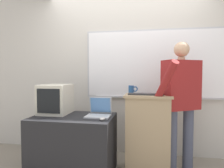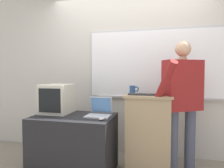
% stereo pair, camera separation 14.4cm
% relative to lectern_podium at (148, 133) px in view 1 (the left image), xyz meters
% --- Properties ---
extents(back_wall, '(6.40, 0.17, 2.93)m').
position_rel_lectern_podium_xyz_m(back_wall, '(-0.33, 0.65, 0.96)').
color(back_wall, beige).
rests_on(back_wall, ground_plane).
extents(lectern_podium, '(0.59, 0.42, 1.01)m').
position_rel_lectern_podium_xyz_m(lectern_podium, '(0.00, 0.00, 0.00)').
color(lectern_podium, tan).
rests_on(lectern_podium, ground_plane).
extents(side_desk, '(1.01, 0.67, 0.74)m').
position_rel_lectern_podium_xyz_m(side_desk, '(-0.93, -0.21, -0.14)').
color(side_desk, black).
rests_on(side_desk, ground_plane).
extents(person_presenter, '(0.63, 0.73, 1.67)m').
position_rel_lectern_podium_xyz_m(person_presenter, '(0.41, 0.04, 0.47)').
color(person_presenter, '#474C60').
rests_on(person_presenter, ground_plane).
extents(laptop, '(0.30, 0.29, 0.24)m').
position_rel_lectern_podium_xyz_m(laptop, '(-0.61, -0.13, 0.29)').
color(laptop, '#B7BABF').
rests_on(laptop, side_desk).
extents(wireless_keyboard, '(0.43, 0.13, 0.02)m').
position_rel_lectern_podium_xyz_m(wireless_keyboard, '(-0.03, -0.05, 0.51)').
color(wireless_keyboard, '#2D2D30').
rests_on(wireless_keyboard, lectern_podium).
extents(computer_mouse_by_laptop, '(0.06, 0.10, 0.03)m').
position_rel_lectern_podium_xyz_m(computer_mouse_by_laptop, '(-0.51, -0.36, 0.25)').
color(computer_mouse_by_laptop, silver).
rests_on(computer_mouse_by_laptop, side_desk).
extents(computer_mouse_by_keyboard, '(0.06, 0.10, 0.03)m').
position_rel_lectern_podium_xyz_m(computer_mouse_by_keyboard, '(0.24, -0.05, 0.52)').
color(computer_mouse_by_keyboard, black).
rests_on(computer_mouse_by_keyboard, lectern_podium).
extents(crt_monitor, '(0.37, 0.41, 0.39)m').
position_rel_lectern_podium_xyz_m(crt_monitor, '(-1.22, -0.09, 0.43)').
color(crt_monitor, beige).
rests_on(crt_monitor, side_desk).
extents(coffee_mug, '(0.13, 0.07, 0.10)m').
position_rel_lectern_podium_xyz_m(coffee_mug, '(-0.22, 0.14, 0.55)').
color(coffee_mug, '#234C84').
rests_on(coffee_mug, lectern_podium).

